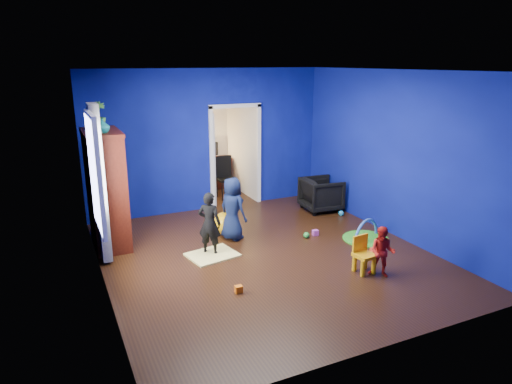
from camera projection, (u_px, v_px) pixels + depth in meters
name	position (u px, v px, depth m)	size (l,w,h in m)	color
floor	(267.00, 256.00, 7.38)	(5.00, 5.50, 0.01)	black
ceiling	(268.00, 70.00, 6.58)	(5.00, 5.50, 0.01)	white
wall_back	(208.00, 141.00, 9.38)	(5.00, 0.02, 2.90)	navy
wall_front	(388.00, 225.00, 4.58)	(5.00, 0.02, 2.90)	navy
wall_left	(96.00, 187.00, 5.97)	(0.02, 5.50, 2.90)	navy
wall_right	(395.00, 155.00, 7.99)	(0.02, 5.50, 2.90)	navy
alcove	(221.00, 142.00, 10.44)	(1.00, 1.75, 2.50)	silver
armchair	(321.00, 194.00, 9.55)	(0.74, 0.76, 0.69)	black
child_black	(210.00, 223.00, 7.32)	(0.38, 0.25, 1.04)	black
child_navy	(232.00, 209.00, 7.94)	(0.54, 0.35, 1.11)	#0E1135
toddler_red	(382.00, 252.00, 6.59)	(0.37, 0.29, 0.75)	red
vase	(102.00, 126.00, 7.01)	(0.21, 0.21, 0.22)	#0C5260
potted_plant	(98.00, 115.00, 7.43)	(0.25, 0.25, 0.44)	#38802E
tv_armoire	(106.00, 189.00, 7.57)	(0.58, 1.14, 1.96)	#391009
crt_tv	(109.00, 187.00, 7.58)	(0.46, 0.70, 0.54)	silver
yellow_blanket	(212.00, 255.00, 7.37)	(0.75, 0.60, 0.03)	#F2E07A
hopper_ball	(225.00, 223.00, 8.23)	(0.42, 0.42, 0.42)	yellow
kid_chair	(365.00, 257.00, 6.73)	(0.28, 0.28, 0.50)	yellow
play_mat	(366.00, 239.00, 8.05)	(0.81, 0.81, 0.02)	green
toy_arch	(366.00, 238.00, 8.05)	(0.73, 0.73, 0.05)	#3F8CD8
window_left	(94.00, 173.00, 6.25)	(0.03, 0.95, 1.55)	white
curtain	(100.00, 184.00, 6.86)	(0.14, 0.42, 2.40)	slate
doorway	(235.00, 157.00, 9.73)	(1.16, 0.10, 2.10)	white
study_desk	(212.00, 173.00, 11.23)	(0.88, 0.44, 0.75)	#3D140A
desk_monitor	(210.00, 149.00, 11.18)	(0.40, 0.05, 0.32)	black
desk_lamp	(200.00, 151.00, 11.02)	(0.14, 0.14, 0.14)	#FFD88C
folding_chair	(226.00, 178.00, 10.37)	(0.40, 0.40, 0.92)	black
book_shelf	(209.00, 105.00, 10.87)	(0.88, 0.24, 0.04)	white
toy_0	(374.00, 251.00, 7.45)	(0.10, 0.08, 0.10)	#F54628
toy_1	(341.00, 213.00, 9.27)	(0.11, 0.11, 0.11)	#25A1D4
toy_2	(239.00, 289.00, 6.19)	(0.10, 0.08, 0.10)	orange
toy_3	(306.00, 235.00, 8.11)	(0.11, 0.11, 0.11)	green
toy_4	(315.00, 233.00, 8.22)	(0.10, 0.08, 0.10)	#CD4DBC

